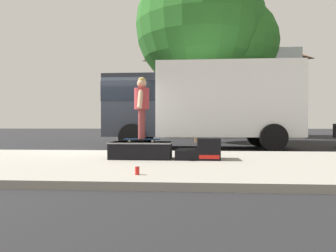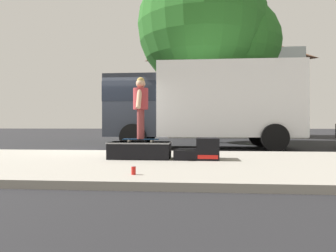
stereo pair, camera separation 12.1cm
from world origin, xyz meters
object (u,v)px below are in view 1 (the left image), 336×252
at_px(skate_box, 141,150).
at_px(kicker_ramp, 201,150).
at_px(soda_can, 137,170).
at_px(street_tree_main, 208,31).
at_px(box_truck, 200,102).
at_px(skateboard, 142,139).
at_px(skater_kid, 142,103).

bearing_deg(skate_box, kicker_ramp, -0.02).
bearing_deg(kicker_ramp, skate_box, 179.98).
distance_m(soda_can, street_tree_main, 12.21).
bearing_deg(street_tree_main, kicker_ramp, -93.81).
xyz_separation_m(box_truck, street_tree_main, (0.48, 3.78, 3.79)).
relative_size(skateboard, box_truck, 0.11).
xyz_separation_m(skateboard, street_tree_main, (1.87, 8.70, 4.95)).
xyz_separation_m(kicker_ramp, box_truck, (0.10, 4.89, 1.39)).
bearing_deg(skateboard, box_truck, 74.24).
distance_m(skateboard, street_tree_main, 10.18).
relative_size(skate_box, street_tree_main, 0.15).
bearing_deg(box_truck, skateboard, -105.76).
relative_size(skateboard, street_tree_main, 0.09).
height_order(skateboard, street_tree_main, street_tree_main).
height_order(skateboard, soda_can, skateboard).
distance_m(soda_can, box_truck, 7.36).
xyz_separation_m(skateboard, skater_kid, (-0.00, -0.00, 0.80)).
bearing_deg(skate_box, street_tree_main, 77.68).
xyz_separation_m(skateboard, box_truck, (1.39, 4.93, 1.16)).
distance_m(skater_kid, soda_can, 2.49).
relative_size(kicker_ramp, box_truck, 0.14).
bearing_deg(street_tree_main, skateboard, -102.13).
relative_size(kicker_ramp, soda_can, 7.48).
bearing_deg(skateboard, skate_box, 120.78).
height_order(soda_can, street_tree_main, street_tree_main).
bearing_deg(street_tree_main, skate_box, -102.32).
relative_size(skateboard, skater_kid, 0.58).
bearing_deg(skater_kid, skate_box, 120.78).
height_order(skate_box, street_tree_main, street_tree_main).
xyz_separation_m(skateboard, soda_can, (0.28, -2.18, -0.36)).
bearing_deg(box_truck, soda_can, -98.88).
bearing_deg(skater_kid, skateboard, 63.43).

